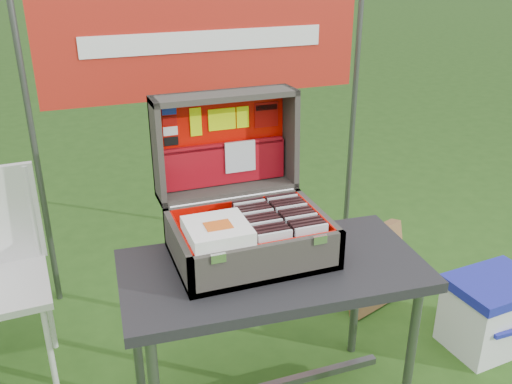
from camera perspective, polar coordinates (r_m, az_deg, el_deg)
name	(u,v)px	position (r m, az deg, el deg)	size (l,w,h in m)	color
table	(272,342)	(2.26, 1.60, -14.74)	(1.09, 0.54, 0.68)	black
table_top	(273,270)	(2.07, 1.70, -7.82)	(1.09, 0.54, 0.04)	black
table_leg_fr	(411,352)	(2.32, 15.24, -15.17)	(0.04, 0.04, 0.64)	#59595B
table_leg_bl	(137,340)	(2.34, -11.86, -14.30)	(0.04, 0.04, 0.64)	#59595B
table_leg_br	(356,292)	(2.60, 9.98, -9.84)	(0.04, 0.04, 0.64)	#59595B
suitcase	(245,183)	(2.04, -1.12, 0.95)	(0.56, 0.56, 0.55)	#464239
suitcase_base_bottom	(251,254)	(2.11, -0.54, -6.20)	(0.56, 0.40, 0.02)	#464239
suitcase_base_wall_front	(269,264)	(1.93, 1.33, -7.21)	(0.56, 0.02, 0.15)	#464239
suitcase_base_wall_back	(235,217)	(2.24, -2.15, -2.49)	(0.56, 0.02, 0.15)	#464239
suitcase_base_wall_left	(178,251)	(2.02, -7.79, -5.88)	(0.02, 0.40, 0.15)	#464239
suitcase_base_wall_right	(317,227)	(2.17, 6.16, -3.49)	(0.02, 0.40, 0.15)	#464239
suitcase_liner_floor	(251,250)	(2.10, -0.54, -5.87)	(0.51, 0.36, 0.01)	red
suitcase_latch_left	(218,258)	(1.84, -3.79, -6.62)	(0.05, 0.01, 0.03)	silver
suitcase_latch_right	(320,240)	(1.95, 6.42, -4.76)	(0.05, 0.01, 0.03)	silver
suitcase_hinge	(233,198)	(2.22, -2.27, -0.64)	(0.02, 0.02, 0.50)	silver
suitcase_lid_back	(221,140)	(2.27, -3.48, 5.25)	(0.56, 0.40, 0.02)	#464239
suitcase_lid_rim_far	(224,96)	(2.17, -3.18, 9.59)	(0.56, 0.02, 0.15)	#464239
suitcase_lid_rim_near	(228,189)	(2.28, -2.85, 0.28)	(0.56, 0.02, 0.15)	#464239
suitcase_lid_rim_left	(157,152)	(2.16, -9.85, 3.96)	(0.02, 0.40, 0.15)	#464239
suitcase_lid_rim_right	(290,136)	(2.30, 3.41, 5.57)	(0.02, 0.40, 0.15)	#464239
suitcase_lid_liner	(222,141)	(2.26, -3.38, 5.16)	(0.51, 0.35, 0.01)	red
suitcase_liner_wall_front	(268,259)	(1.93, 1.19, -6.73)	(0.51, 0.01, 0.13)	red
suitcase_liner_wall_back	(236,216)	(2.22, -2.04, -2.39)	(0.51, 0.01, 0.13)	red
suitcase_liner_wall_left	(182,248)	(2.02, -7.41, -5.55)	(0.01, 0.36, 0.13)	red
suitcase_liner_wall_right	(314,225)	(2.16, 5.84, -3.29)	(0.01, 0.36, 0.13)	red
suitcase_lid_pocket	(225,164)	(2.27, -3.16, 2.79)	(0.49, 0.16, 0.03)	maroon
suitcase_pocket_edge	(224,145)	(2.24, -3.18, 4.68)	(0.48, 0.02, 0.02)	maroon
suitcase_pocket_cd	(240,157)	(2.26, -1.60, 3.56)	(0.12, 0.12, 0.01)	silver
lid_sticker_cc_a	(169,110)	(2.17, -8.69, 8.08)	(0.05, 0.03, 0.00)	#1933B2
lid_sticker_cc_b	(170,121)	(2.18, -8.62, 7.06)	(0.05, 0.03, 0.00)	#9C0906
lid_sticker_cc_c	(171,131)	(2.19, -8.54, 6.05)	(0.05, 0.03, 0.00)	white
lid_sticker_cc_d	(171,141)	(2.20, -8.47, 5.05)	(0.05, 0.03, 0.00)	black
lid_card_neon_tall	(196,122)	(2.21, -6.04, 6.98)	(0.04, 0.11, 0.00)	#C2E606
lid_card_neon_main	(222,119)	(2.23, -3.42, 7.27)	(0.11, 0.08, 0.00)	#C2E606
lid_card_neon_small	(243,117)	(2.26, -1.34, 7.49)	(0.05, 0.08, 0.00)	#C2E606
lid_sticker_band	(266,115)	(2.29, 1.05, 7.74)	(0.10, 0.10, 0.00)	#9C0906
lid_sticker_band_bar	(266,107)	(2.28, 1.04, 8.47)	(0.09, 0.02, 0.00)	black
cd_left_0	(275,251)	(1.95, 1.92, -5.91)	(0.12, 0.01, 0.14)	silver
cd_left_1	(273,248)	(1.97, 1.68, -5.61)	(0.12, 0.01, 0.14)	black
cd_left_2	(270,245)	(1.99, 1.45, -5.32)	(0.12, 0.01, 0.14)	black
cd_left_3	(268,242)	(2.01, 1.22, -5.03)	(0.12, 0.01, 0.14)	black
cd_left_4	(266,239)	(2.03, 1.00, -4.75)	(0.12, 0.01, 0.14)	silver
cd_left_5	(264,236)	(2.04, 0.78, -4.47)	(0.12, 0.01, 0.14)	black
cd_left_6	(262,234)	(2.06, 0.56, -4.20)	(0.12, 0.01, 0.14)	black
cd_left_7	(260,231)	(2.08, 0.35, -3.93)	(0.12, 0.01, 0.14)	black
cd_left_8	(257,228)	(2.10, 0.15, -3.66)	(0.12, 0.01, 0.14)	silver
cd_left_9	(255,226)	(2.12, -0.06, -3.40)	(0.12, 0.01, 0.14)	black
cd_left_10	(253,223)	(2.13, -0.26, -3.15)	(0.12, 0.01, 0.14)	black
cd_left_11	(251,221)	(2.15, -0.46, -2.90)	(0.12, 0.01, 0.14)	black
cd_left_12	(250,218)	(2.17, -0.65, -2.65)	(0.12, 0.01, 0.14)	silver
cd_left_13	(248,216)	(2.19, -0.84, -2.41)	(0.12, 0.01, 0.14)	black
cd_right_0	(311,244)	(2.00, 5.52, -5.23)	(0.12, 0.01, 0.14)	silver
cd_right_1	(308,241)	(2.02, 5.25, -4.95)	(0.12, 0.01, 0.14)	black
cd_right_2	(306,239)	(2.04, 5.00, -4.67)	(0.12, 0.01, 0.14)	black
cd_right_3	(303,236)	(2.05, 4.74, -4.39)	(0.12, 0.01, 0.14)	black
cd_right_4	(301,233)	(2.07, 4.49, -4.12)	(0.12, 0.01, 0.14)	silver
cd_right_5	(298,230)	(2.09, 4.25, -3.86)	(0.12, 0.01, 0.14)	black
cd_right_6	(296,228)	(2.11, 4.01, -3.60)	(0.12, 0.01, 0.14)	black
cd_right_7	(293,225)	(2.12, 3.77, -3.34)	(0.12, 0.01, 0.14)	black
cd_right_8	(291,223)	(2.14, 3.54, -3.09)	(0.12, 0.01, 0.14)	silver
cd_right_9	(289,220)	(2.16, 3.31, -2.84)	(0.12, 0.01, 0.14)	black
cd_right_10	(287,218)	(2.18, 3.08, -2.59)	(0.12, 0.01, 0.14)	black
cd_right_11	(284,215)	(2.20, 2.86, -2.35)	(0.12, 0.01, 0.14)	black
cd_right_12	(282,213)	(2.21, 2.64, -2.11)	(0.12, 0.01, 0.14)	silver
cd_right_13	(280,211)	(2.23, 2.43, -1.88)	(0.12, 0.01, 0.14)	black
songbook_0	(218,235)	(1.94, -3.86, -4.36)	(0.21, 0.21, 0.01)	white
songbook_1	(218,234)	(1.94, -3.86, -4.23)	(0.21, 0.21, 0.01)	white
songbook_2	(218,233)	(1.94, -3.86, -4.10)	(0.21, 0.21, 0.01)	white
songbook_3	(218,232)	(1.93, -3.87, -3.97)	(0.21, 0.21, 0.01)	white
songbook_4	(217,230)	(1.93, -3.87, -3.84)	(0.21, 0.21, 0.01)	white
songbook_5	(217,229)	(1.93, -3.88, -3.71)	(0.21, 0.21, 0.01)	white
songbook_6	(217,228)	(1.93, -3.88, -3.58)	(0.21, 0.21, 0.01)	white
songbook_7	(217,226)	(1.93, -3.88, -3.44)	(0.21, 0.21, 0.01)	white
songbook_8	(217,225)	(1.92, -3.89, -3.31)	(0.21, 0.21, 0.01)	white
songbook_graphic	(218,225)	(1.91, -3.81, -3.34)	(0.09, 0.07, 0.00)	#D85919
cooler	(491,313)	(2.89, 22.42, -11.09)	(0.40, 0.30, 0.35)	white
cooler_body	(490,317)	(2.91, 22.35, -11.48)	(0.38, 0.29, 0.30)	white
cooler_lid	(496,285)	(2.81, 22.91, -8.54)	(0.40, 0.30, 0.05)	#1C229C
chair_leg_fr	(51,354)	(2.51, -19.82, -15.01)	(0.02, 0.02, 0.47)	silver
chair_leg_br	(49,305)	(2.79, -20.04, -10.60)	(0.02, 0.02, 0.47)	silver
chair_upright_right	(33,214)	(2.60, -21.44, -2.06)	(0.02, 0.02, 0.44)	silver
cardboard_box	(376,268)	(3.02, 11.87, -7.43)	(0.39, 0.06, 0.41)	olive
banner_post_left	(35,148)	(2.90, -21.27, 4.17)	(0.03, 0.03, 1.70)	#59595B
banner_post_right	(353,113)	(3.30, 9.70, 7.78)	(0.03, 0.03, 1.70)	#59595B
banner	(206,41)	(2.87, -5.07, 14.84)	(1.60, 0.01, 0.55)	#A61F14
banner_text	(206,41)	(2.86, -5.00, 14.81)	(1.20, 0.00, 0.10)	white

